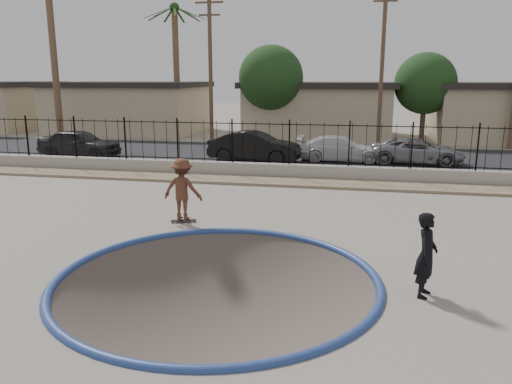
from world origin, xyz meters
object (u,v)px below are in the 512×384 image
object	(u,v)px
skateboard	(184,220)
videographer	(426,255)
car_c	(341,149)
car_a	(79,143)
car_b	(255,147)
car_d	(418,151)
skater	(183,192)

from	to	relation	value
skateboard	videographer	bearing A→B (deg)	-50.74
videographer	car_c	distance (m)	16.10
car_a	car_b	world-z (taller)	car_b
car_c	car_d	bearing A→B (deg)	-90.93
skater	car_a	bearing A→B (deg)	-44.31
car_c	skater	bearing A→B (deg)	159.72
skateboard	car_a	xyz separation A→B (m)	(-9.62, 10.60, 0.73)
car_a	car_c	bearing A→B (deg)	-81.80
car_c	videographer	bearing A→B (deg)	-173.08
videographer	car_a	bearing A→B (deg)	62.20
videographer	car_a	xyz separation A→B (m)	(-16.03, 14.55, -0.06)
skateboard	car_a	size ratio (longest dim) A/B	0.17
skater	skateboard	world-z (taller)	skater
skater	car_c	world-z (taller)	skater
skater	videographer	bearing A→B (deg)	151.86
car_b	skateboard	bearing A→B (deg)	-175.60
skater	car_b	distance (m)	11.06
skateboard	car_b	distance (m)	11.08
car_d	videographer	bearing A→B (deg)	177.49
car_a	car_d	xyz separation A→B (m)	(17.58, 1.40, -0.13)
skateboard	videographer	size ratio (longest dim) A/B	0.45
skateboard	car_c	bearing A→B (deg)	51.51
videographer	car_c	xyz separation A→B (m)	(-2.20, 15.95, -0.17)
videographer	skater	bearing A→B (deg)	72.82
car_c	car_a	bearing A→B (deg)	94.86
skateboard	car_d	size ratio (longest dim) A/B	0.17
videographer	skateboard	bearing A→B (deg)	72.82
skateboard	car_b	bearing A→B (deg)	71.36
skater	car_d	distance (m)	14.40
videographer	car_c	size ratio (longest dim) A/B	0.38
skateboard	car_c	world-z (taller)	car_c
car_a	car_d	bearing A→B (deg)	-83.03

